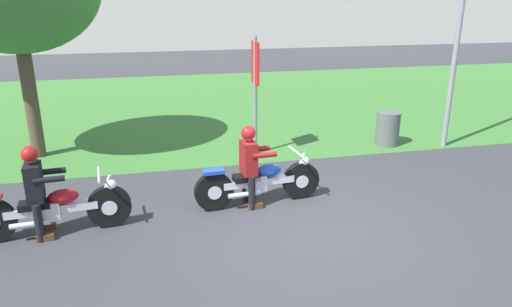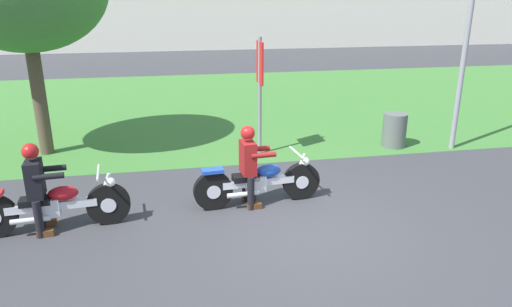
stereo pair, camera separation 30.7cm
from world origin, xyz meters
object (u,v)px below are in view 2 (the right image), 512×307
(sign_banner, at_px, (260,78))
(rider_follow, at_px, (36,181))
(rider_lead, at_px, (249,160))
(motorcycle_follow, at_px, (53,206))
(trash_can, at_px, (394,130))
(motorcycle_lead, at_px, (259,182))

(sign_banner, bearing_deg, rider_follow, -142.87)
(rider_lead, xyz_separation_m, motorcycle_follow, (-3.08, -0.34, -0.42))
(rider_lead, height_order, trash_can, rider_lead)
(motorcycle_lead, relative_size, trash_can, 2.78)
(motorcycle_lead, height_order, rider_follow, rider_follow)
(rider_lead, bearing_deg, rider_follow, -178.86)
(motorcycle_lead, height_order, trash_can, motorcycle_lead)
(sign_banner, bearing_deg, motorcycle_follow, -141.78)
(motorcycle_follow, distance_m, sign_banner, 5.02)
(motorcycle_follow, distance_m, trash_can, 7.60)
(rider_follow, height_order, sign_banner, sign_banner)
(motorcycle_lead, height_order, rider_lead, rider_lead)
(rider_lead, height_order, rider_follow, rider_follow)
(motorcycle_lead, relative_size, sign_banner, 0.86)
(trash_can, relative_size, sign_banner, 0.31)
(rider_follow, bearing_deg, motorcycle_lead, 1.04)
(motorcycle_lead, relative_size, rider_lead, 1.58)
(motorcycle_lead, bearing_deg, trash_can, 29.17)
(motorcycle_lead, bearing_deg, rider_follow, -178.96)
(trash_can, xyz_separation_m, sign_banner, (-3.22, 0.08, 1.32))
(rider_lead, xyz_separation_m, sign_banner, (0.72, 2.66, 0.90))
(motorcycle_lead, xyz_separation_m, trash_can, (3.77, 2.56, 0.00))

